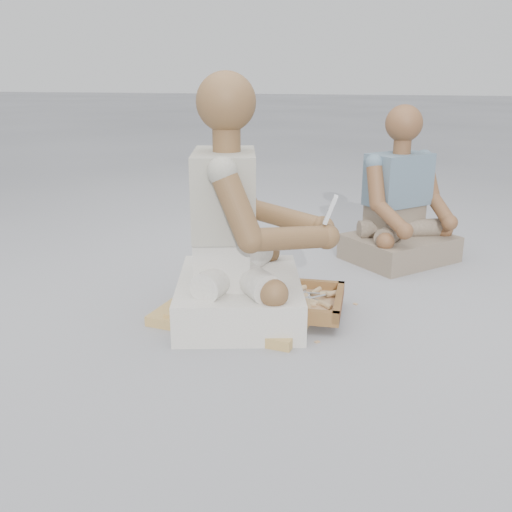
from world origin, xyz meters
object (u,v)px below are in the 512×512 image
(tool_tray, at_px, (287,301))
(companion, at_px, (401,210))
(carved_panel, at_px, (235,314))
(craftsman, at_px, (238,238))

(tool_tray, xyz_separation_m, companion, (0.43, 0.91, 0.22))
(carved_panel, bearing_deg, craftsman, 89.25)
(carved_panel, distance_m, tool_tray, 0.23)
(tool_tray, distance_m, craftsman, 0.34)
(craftsman, xyz_separation_m, companion, (0.63, 0.96, -0.06))
(tool_tray, bearing_deg, carved_panel, -153.43)
(carved_panel, relative_size, companion, 0.74)
(carved_panel, relative_size, craftsman, 0.62)
(carved_panel, distance_m, craftsman, 0.32)
(carved_panel, xyz_separation_m, tool_tray, (0.20, 0.10, 0.04))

